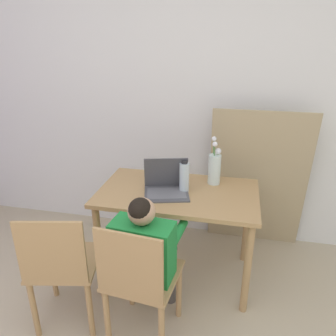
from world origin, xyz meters
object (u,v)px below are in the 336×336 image
object	(u,v)px
chair_occupied	(139,281)
laptop	(166,185)
chair_spare	(63,267)
person_seated	(147,247)
water_bottle	(184,177)
flower_vase	(215,167)

from	to	relation	value
chair_occupied	laptop	distance (m)	0.69
chair_spare	person_seated	size ratio (longest dim) A/B	0.89
chair_spare	water_bottle	world-z (taller)	water_bottle
water_bottle	person_seated	bearing A→B (deg)	-103.90
person_seated	flower_vase	size ratio (longest dim) A/B	2.63
laptop	person_seated	bearing A→B (deg)	-106.60
person_seated	laptop	bearing A→B (deg)	-85.34
chair_spare	laptop	size ratio (longest dim) A/B	2.33
chair_occupied	chair_spare	distance (m)	0.49
person_seated	water_bottle	distance (m)	0.59
water_bottle	laptop	bearing A→B (deg)	-159.27
chair_spare	laptop	distance (m)	0.85
chair_spare	flower_vase	xyz separation A→B (m)	(0.83, 0.81, 0.40)
person_seated	laptop	size ratio (longest dim) A/B	2.63
laptop	water_bottle	xyz separation A→B (m)	(0.12, 0.05, 0.05)
person_seated	laptop	distance (m)	0.52
laptop	water_bottle	distance (m)	0.14
person_seated	water_bottle	size ratio (longest dim) A/B	4.02
laptop	water_bottle	world-z (taller)	laptop
person_seated	water_bottle	xyz separation A→B (m)	(0.13, 0.53, 0.24)
flower_vase	water_bottle	xyz separation A→B (m)	(-0.20, -0.18, -0.02)
chair_occupied	chair_spare	size ratio (longest dim) A/B	1.00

